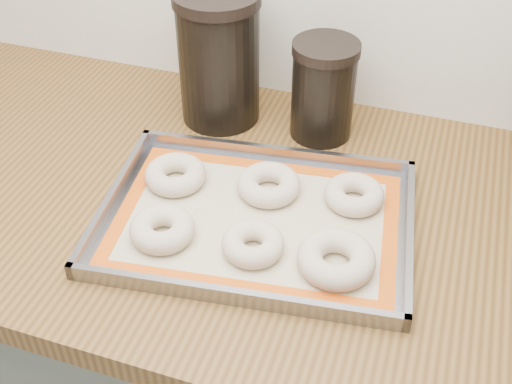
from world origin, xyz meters
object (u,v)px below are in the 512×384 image
(bagel_back_right, at_px, (354,195))
(canister_left, at_px, (219,58))
(baking_tray, at_px, (256,219))
(bagel_front_right, at_px, (336,259))
(bagel_back_mid, at_px, (269,185))
(bagel_front_mid, at_px, (253,244))
(bagel_back_left, at_px, (175,175))
(canister_mid, at_px, (323,90))
(bagel_front_left, at_px, (162,229))

(bagel_back_right, distance_m, canister_left, 0.35)
(baking_tray, bearing_deg, bagel_front_right, -23.20)
(bagel_back_mid, height_order, bagel_back_right, bagel_back_mid)
(bagel_back_right, bearing_deg, baking_tray, -146.41)
(bagel_back_right, height_order, canister_left, canister_left)
(baking_tray, distance_m, bagel_front_right, 0.15)
(bagel_back_mid, bearing_deg, bagel_back_right, 8.32)
(bagel_front_mid, distance_m, bagel_back_left, 0.20)
(bagel_front_mid, relative_size, canister_mid, 0.51)
(baking_tray, bearing_deg, bagel_front_mid, -75.13)
(bagel_front_mid, height_order, bagel_back_left, same)
(canister_left, relative_size, canister_mid, 1.36)
(canister_mid, bearing_deg, baking_tray, -97.25)
(bagel_back_left, height_order, bagel_back_right, same)
(bagel_front_mid, height_order, bagel_front_right, bagel_front_right)
(bagel_front_mid, relative_size, bagel_back_mid, 0.89)
(baking_tray, xyz_separation_m, canister_left, (-0.15, 0.26, 0.11))
(baking_tray, distance_m, bagel_back_left, 0.16)
(bagel_front_right, bearing_deg, bagel_front_mid, -176.83)
(bagel_back_right, distance_m, canister_mid, 0.21)
(bagel_front_left, distance_m, bagel_front_right, 0.25)
(bagel_front_right, relative_size, bagel_back_left, 1.11)
(baking_tray, distance_m, bagel_back_mid, 0.07)
(canister_left, bearing_deg, bagel_front_mid, -61.98)
(bagel_front_mid, xyz_separation_m, bagel_back_mid, (-0.02, 0.13, 0.00))
(baking_tray, height_order, canister_left, canister_left)
(baking_tray, height_order, bagel_front_right, bagel_front_right)
(canister_mid, bearing_deg, bagel_front_left, -113.77)
(bagel_front_mid, xyz_separation_m, canister_mid, (0.02, 0.33, 0.07))
(bagel_front_mid, height_order, bagel_back_mid, bagel_back_mid)
(bagel_front_mid, distance_m, bagel_back_right, 0.19)
(bagel_back_mid, bearing_deg, bagel_back_left, -171.21)
(baking_tray, xyz_separation_m, bagel_back_mid, (-0.00, 0.07, 0.01))
(canister_mid, bearing_deg, canister_left, -178.61)
(bagel_front_left, xyz_separation_m, bagel_back_mid, (0.11, 0.15, -0.00))
(bagel_back_mid, bearing_deg, canister_left, 128.76)
(bagel_back_mid, relative_size, canister_left, 0.42)
(bagel_front_left, relative_size, canister_left, 0.40)
(bagel_front_left, distance_m, canister_mid, 0.38)
(bagel_front_right, bearing_deg, baking_tray, 156.80)
(bagel_back_mid, distance_m, canister_mid, 0.21)
(bagel_back_left, bearing_deg, bagel_front_mid, -32.98)
(bagel_front_left, bearing_deg, bagel_back_right, 33.75)
(baking_tray, relative_size, canister_left, 2.10)
(bagel_front_right, distance_m, bagel_back_mid, 0.19)
(baking_tray, relative_size, canister_mid, 2.85)
(bagel_front_left, height_order, bagel_front_mid, bagel_front_left)
(bagel_front_left, bearing_deg, canister_mid, 66.23)
(baking_tray, relative_size, bagel_back_left, 5.09)
(bagel_back_mid, distance_m, bagel_back_right, 0.13)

